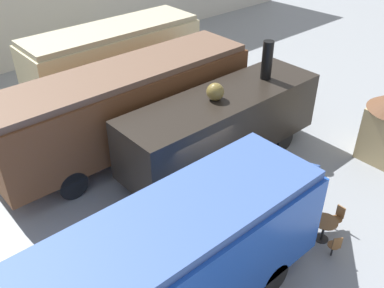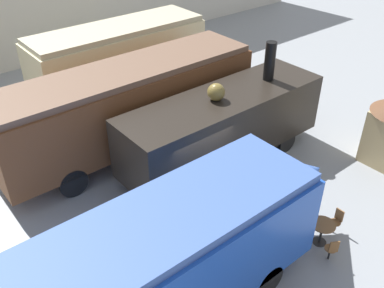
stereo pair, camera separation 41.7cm
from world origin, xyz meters
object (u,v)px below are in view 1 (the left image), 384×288
passenger_coach_wooden (126,104)px  cafe_table_near (324,225)px  cafe_chair_0 (338,216)px  visitor_person (233,188)px  steam_locomotive (222,123)px  streamlined_locomotive (194,247)px  passenger_coach_vintage (114,59)px

passenger_coach_wooden → cafe_table_near: 8.53m
cafe_chair_0 → visitor_person: (-1.80, 2.95, 0.31)m
cafe_chair_0 → visitor_person: visitor_person is taller
steam_locomotive → streamlined_locomotive: bearing=-140.9°
streamlined_locomotive → cafe_chair_0: streamlined_locomotive is taller
streamlined_locomotive → visitor_person: (3.45, 1.90, -1.14)m
passenger_coach_wooden → cafe_chair_0: (2.42, -8.25, -1.61)m
passenger_coach_vintage → visitor_person: passenger_coach_vintage is taller
streamlined_locomotive → cafe_table_near: streamlined_locomotive is taller
streamlined_locomotive → steam_locomotive: bearing=39.1°
streamlined_locomotive → cafe_table_near: 4.81m
passenger_coach_wooden → steam_locomotive: 3.82m
passenger_coach_vintage → cafe_table_near: size_ratio=10.91×
cafe_chair_0 → cafe_table_near: bearing=-0.0°
passenger_coach_vintage → cafe_chair_0: 12.45m
steam_locomotive → passenger_coach_wooden: bearing=126.2°
passenger_coach_wooden → cafe_table_near: size_ratio=13.87×
passenger_coach_vintage → visitor_person: size_ratio=5.56×
passenger_coach_vintage → passenger_coach_wooden: (-2.08, -4.09, -0.04)m
cafe_chair_0 → visitor_person: 3.47m
cafe_table_near → visitor_person: 3.12m
passenger_coach_wooden → cafe_chair_0: 8.74m
passenger_coach_wooden → steam_locomotive: steam_locomotive is taller
passenger_coach_wooden → steam_locomotive: (2.24, -3.07, -0.37)m
passenger_coach_vintage → streamlined_locomotive: passenger_coach_vintage is taller
passenger_coach_wooden → passenger_coach_vintage: bearing=63.1°
passenger_coach_vintage → cafe_chair_0: bearing=-88.4°
passenger_coach_vintage → streamlined_locomotive: bearing=-113.5°
cafe_table_near → visitor_person: (-1.04, 2.93, 0.24)m
steam_locomotive → visitor_person: (-1.63, -2.23, -0.93)m
passenger_coach_vintage → visitor_person: (-1.46, -9.39, -1.34)m
passenger_coach_wooden → steam_locomotive: size_ratio=1.28×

